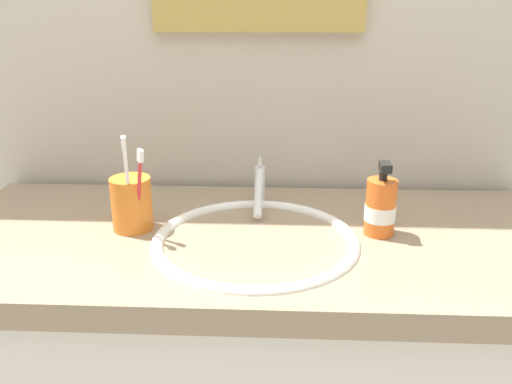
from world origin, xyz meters
The scene contains 7 objects.
tiled_wall_back centered at (0.00, 0.31, 1.20)m, with size 2.45×0.04×2.40m, color beige.
sink_basin centered at (0.01, -0.04, 0.86)m, with size 0.40×0.40×0.12m.
faucet centered at (0.01, 0.14, 0.95)m, with size 0.02×0.16×0.10m.
toothbrush_cup centered at (-0.24, 0.01, 0.96)m, with size 0.08×0.08×0.11m, color orange.
toothbrush_red centered at (-0.21, -0.02, 1.01)m, with size 0.04×0.04×0.17m.
toothbrush_white centered at (-0.23, -0.02, 1.02)m, with size 0.02×0.06×0.20m.
soap_dispenser centered at (0.25, 0.01, 0.96)m, with size 0.06×0.06×0.15m.
Camera 1 is at (0.05, -0.95, 1.34)m, focal length 37.03 mm.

